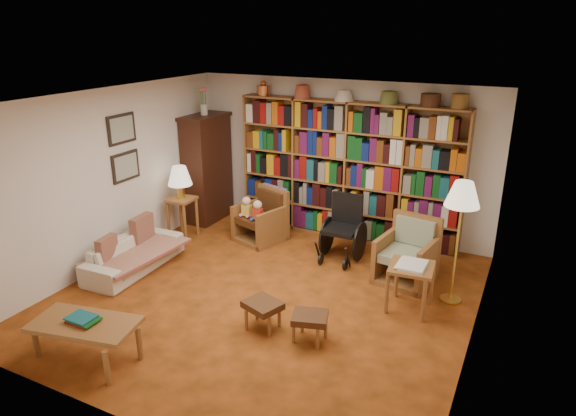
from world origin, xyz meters
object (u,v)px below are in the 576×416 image
Objects in this scene: armchair_sage at (408,256)px; floor_lamp at (462,199)px; side_table_lamp at (182,209)px; armchair_leather at (263,218)px; wheelchair at (343,230)px; side_table_papers at (411,273)px; footstool_a at (263,307)px; sofa at (134,254)px; footstool_b at (310,319)px; coffee_table at (85,326)px.

floor_lamp reaches higher than armchair_sage.
armchair_leather reaches higher than side_table_lamp.
wheelchair is 1.57× the size of side_table_papers.
armchair_leather is 1.41× the size of side_table_papers.
wheelchair reaches higher than footstool_a.
armchair_sage is 0.84m from side_table_papers.
armchair_sage is 0.55× the size of floor_lamp.
wheelchair reaches higher than side_table_papers.
sofa is 1.80× the size of armchair_leather.
side_table_papers is 1.33× the size of footstool_b.
side_table_lamp is at bearing 144.35° from footstool_a.
footstool_b is at bearing 1.75° from footstool_a.
footstool_b is (-0.59, -1.94, -0.07)m from armchair_sage.
footstool_b is at bearing -128.15° from floor_lamp.
side_table_papers is (2.67, -1.12, 0.14)m from armchair_leather.
armchair_leather is 1.42m from wheelchair.
armchair_leather is 2.93m from footstool_b.
wheelchair is at bearing 9.38° from side_table_lamp.
side_table_papers is at bearing 41.79° from coffee_table.
sofa is 1.33× the size of coffee_table.
floor_lamp reaches higher than footstool_a.
footstool_b is at bearing -78.60° from wheelchair.
sofa is 2.33× the size of side_table_lamp.
wheelchair is at bearing 160.34° from floor_lamp.
side_table_papers is at bearing -22.87° from armchair_leather.
side_table_papers is 1.26× the size of footstool_a.
sofa is 2.54× the size of side_table_papers.
wheelchair reaches higher than armchair_sage.
armchair_sage is 2.28m from footstool_a.
wheelchair is at bearing 166.60° from armchair_sage.
floor_lamp is at bearing 42.33° from coffee_table.
footstool_b is (-1.25, -1.59, -1.09)m from floor_lamp.
side_table_lamp is 2.65m from wheelchair.
armchair_leather is at bearing 176.65° from wheelchair.
floor_lamp reaches higher than sofa.
side_table_lamp reaches higher than footstool_b.
footstool_b is (0.58, 0.02, -0.01)m from footstool_a.
wheelchair is at bearing 86.41° from footstool_a.
side_table_papers reaches higher than footstool_a.
footstool_a is at bearing -138.70° from floor_lamp.
footstool_b is 0.39× the size of coffee_table.
coffee_table is (1.01, -1.81, 0.15)m from sofa.
footstool_b is at bearing -50.80° from armchair_leather.
sofa is 4.48m from floor_lamp.
side_table_papers reaches higher than sofa.
sofa is at bearing -165.40° from floor_lamp.
armchair_sage is 1.89× the size of footstool_b.
armchair_leather is 2.90m from side_table_papers.
side_table_lamp is at bearing 150.09° from footstool_b.
side_table_papers is at bearing -8.97° from side_table_lamp.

